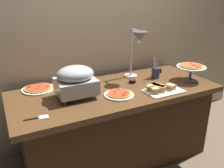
{
  "coord_description": "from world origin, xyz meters",
  "views": [
    {
      "loc": [
        -0.95,
        -1.79,
        1.58
      ],
      "look_at": [
        -0.04,
        0.0,
        0.81
      ],
      "focal_mm": 37.76,
      "sensor_mm": 36.0,
      "label": 1
    }
  ],
  "objects_px": {
    "chafing_dish": "(76,80)",
    "heat_lamp": "(138,42)",
    "serving_spatula": "(38,118)",
    "pizza_plate_raised_stand": "(191,68)",
    "pizza_plate_front": "(38,88)",
    "pizza_plate_center": "(119,94)",
    "utensil_holder": "(156,72)",
    "sauce_cup_near": "(159,71)",
    "sauce_cup_far": "(132,81)",
    "sandwich_platter": "(160,89)"
  },
  "relations": [
    {
      "from": "pizza_plate_center",
      "to": "sauce_cup_far",
      "type": "relative_size",
      "value": 4.0
    },
    {
      "from": "heat_lamp",
      "to": "pizza_plate_raised_stand",
      "type": "relative_size",
      "value": 1.74
    },
    {
      "from": "serving_spatula",
      "to": "chafing_dish",
      "type": "bearing_deg",
      "value": 31.44
    },
    {
      "from": "chafing_dish",
      "to": "utensil_holder",
      "type": "relative_size",
      "value": 1.43
    },
    {
      "from": "heat_lamp",
      "to": "serving_spatula",
      "type": "distance_m",
      "value": 1.19
    },
    {
      "from": "sauce_cup_near",
      "to": "chafing_dish",
      "type": "bearing_deg",
      "value": -167.51
    },
    {
      "from": "pizza_plate_center",
      "to": "sandwich_platter",
      "type": "distance_m",
      "value": 0.38
    },
    {
      "from": "pizza_plate_front",
      "to": "utensil_holder",
      "type": "height_order",
      "value": "utensil_holder"
    },
    {
      "from": "sandwich_platter",
      "to": "pizza_plate_front",
      "type": "bearing_deg",
      "value": 150.8
    },
    {
      "from": "heat_lamp",
      "to": "serving_spatula",
      "type": "xyz_separation_m",
      "value": [
        -1.06,
        -0.37,
        -0.38
      ]
    },
    {
      "from": "heat_lamp",
      "to": "sauce_cup_far",
      "type": "bearing_deg",
      "value": -145.5
    },
    {
      "from": "chafing_dish",
      "to": "serving_spatula",
      "type": "distance_m",
      "value": 0.45
    },
    {
      "from": "chafing_dish",
      "to": "pizza_plate_center",
      "type": "relative_size",
      "value": 1.27
    },
    {
      "from": "pizza_plate_front",
      "to": "sauce_cup_near",
      "type": "relative_size",
      "value": 4.85
    },
    {
      "from": "sauce_cup_near",
      "to": "pizza_plate_center",
      "type": "bearing_deg",
      "value": -152.83
    },
    {
      "from": "pizza_plate_front",
      "to": "sauce_cup_far",
      "type": "relative_size",
      "value": 4.57
    },
    {
      "from": "sauce_cup_far",
      "to": "serving_spatula",
      "type": "bearing_deg",
      "value": -162.42
    },
    {
      "from": "chafing_dish",
      "to": "pizza_plate_raised_stand",
      "type": "distance_m",
      "value": 1.17
    },
    {
      "from": "sauce_cup_near",
      "to": "sauce_cup_far",
      "type": "xyz_separation_m",
      "value": [
        -0.44,
        -0.15,
        -0.0
      ]
    },
    {
      "from": "pizza_plate_center",
      "to": "serving_spatula",
      "type": "relative_size",
      "value": 1.5
    },
    {
      "from": "pizza_plate_front",
      "to": "pizza_plate_raised_stand",
      "type": "distance_m",
      "value": 1.49
    },
    {
      "from": "pizza_plate_front",
      "to": "sandwich_platter",
      "type": "height_order",
      "value": "sandwich_platter"
    },
    {
      "from": "heat_lamp",
      "to": "pizza_plate_front",
      "type": "relative_size",
      "value": 1.7
    },
    {
      "from": "sandwich_platter",
      "to": "pizza_plate_center",
      "type": "bearing_deg",
      "value": 166.63
    },
    {
      "from": "pizza_plate_front",
      "to": "serving_spatula",
      "type": "xyz_separation_m",
      "value": [
        -0.11,
        -0.54,
        -0.01
      ]
    },
    {
      "from": "pizza_plate_center",
      "to": "pizza_plate_raised_stand",
      "type": "height_order",
      "value": "pizza_plate_raised_stand"
    },
    {
      "from": "chafing_dish",
      "to": "heat_lamp",
      "type": "xyz_separation_m",
      "value": [
        0.7,
        0.15,
        0.23
      ]
    },
    {
      "from": "sauce_cup_near",
      "to": "utensil_holder",
      "type": "xyz_separation_m",
      "value": [
        -0.15,
        -0.13,
        0.04
      ]
    },
    {
      "from": "heat_lamp",
      "to": "serving_spatula",
      "type": "relative_size",
      "value": 2.9
    },
    {
      "from": "pizza_plate_raised_stand",
      "to": "pizza_plate_front",
      "type": "bearing_deg",
      "value": 162.59
    },
    {
      "from": "pizza_plate_center",
      "to": "utensil_holder",
      "type": "height_order",
      "value": "utensil_holder"
    },
    {
      "from": "pizza_plate_center",
      "to": "sauce_cup_near",
      "type": "xyz_separation_m",
      "value": [
        0.71,
        0.36,
        0.01
      ]
    },
    {
      "from": "pizza_plate_center",
      "to": "utensil_holder",
      "type": "distance_m",
      "value": 0.61
    },
    {
      "from": "chafing_dish",
      "to": "sauce_cup_near",
      "type": "height_order",
      "value": "chafing_dish"
    },
    {
      "from": "pizza_plate_front",
      "to": "pizza_plate_raised_stand",
      "type": "xyz_separation_m",
      "value": [
        1.42,
        -0.44,
        0.12
      ]
    },
    {
      "from": "sandwich_platter",
      "to": "utensil_holder",
      "type": "bearing_deg",
      "value": 59.84
    },
    {
      "from": "sandwich_platter",
      "to": "sauce_cup_near",
      "type": "height_order",
      "value": "sandwich_platter"
    },
    {
      "from": "pizza_plate_raised_stand",
      "to": "sauce_cup_near",
      "type": "bearing_deg",
      "value": 107.98
    },
    {
      "from": "pizza_plate_center",
      "to": "sauce_cup_near",
      "type": "relative_size",
      "value": 4.24
    },
    {
      "from": "pizza_plate_raised_stand",
      "to": "utensil_holder",
      "type": "height_order",
      "value": "utensil_holder"
    },
    {
      "from": "pizza_plate_center",
      "to": "pizza_plate_raised_stand",
      "type": "relative_size",
      "value": 0.9
    },
    {
      "from": "pizza_plate_front",
      "to": "serving_spatula",
      "type": "bearing_deg",
      "value": -101.18
    },
    {
      "from": "sandwich_platter",
      "to": "utensil_holder",
      "type": "height_order",
      "value": "utensil_holder"
    },
    {
      "from": "chafing_dish",
      "to": "pizza_plate_center",
      "type": "bearing_deg",
      "value": -21.11
    },
    {
      "from": "chafing_dish",
      "to": "pizza_plate_raised_stand",
      "type": "relative_size",
      "value": 1.14
    },
    {
      "from": "sandwich_platter",
      "to": "chafing_dish",
      "type": "bearing_deg",
      "value": 162.85
    },
    {
      "from": "heat_lamp",
      "to": "pizza_plate_front",
      "type": "height_order",
      "value": "heat_lamp"
    },
    {
      "from": "heat_lamp",
      "to": "sauce_cup_far",
      "type": "xyz_separation_m",
      "value": [
        -0.09,
        -0.06,
        -0.37
      ]
    },
    {
      "from": "pizza_plate_raised_stand",
      "to": "sauce_cup_far",
      "type": "distance_m",
      "value": 0.6
    },
    {
      "from": "serving_spatula",
      "to": "pizza_plate_center",
      "type": "bearing_deg",
      "value": 7.41
    }
  ]
}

